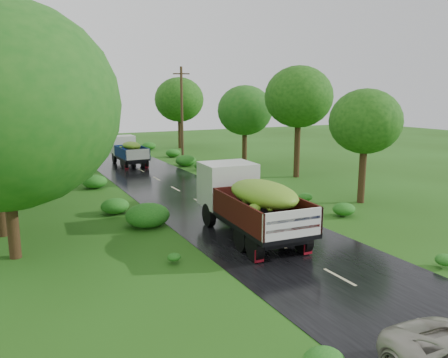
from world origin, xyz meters
TOP-DOWN VIEW (x-y plane):
  - ground at (0.00, 0.00)m, footprint 120.00×120.00m
  - road at (0.00, 5.00)m, footprint 6.50×80.00m
  - road_lines at (0.00, 6.00)m, footprint 0.12×69.60m
  - truck_near at (-0.56, 5.51)m, footprint 2.95×7.23m
  - truck_far at (-0.12, 27.59)m, footprint 2.12×5.85m
  - utility_pole at (5.07, 27.52)m, footprint 1.48×0.57m
  - trees_right at (8.79, 22.14)m, footprint 4.61×32.26m
  - shrubs at (0.00, 14.00)m, footprint 11.90×44.00m

SIDE VIEW (x-z plane):
  - ground at x=0.00m, z-range 0.00..0.00m
  - road at x=0.00m, z-range 0.00..0.02m
  - road_lines at x=0.00m, z-range 0.02..0.02m
  - shrubs at x=0.00m, z-range 0.00..0.70m
  - truck_far at x=-0.12m, z-range 0.16..2.62m
  - truck_near at x=-0.56m, z-range 0.20..3.17m
  - utility_pole at x=5.07m, z-range 0.13..8.84m
  - trees_right at x=8.79m, z-range 1.56..9.02m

